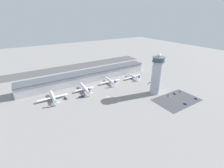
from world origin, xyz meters
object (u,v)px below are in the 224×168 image
(service_truck_baggage, at_px, (150,83))
(car_white_wagon, at_px, (169,96))
(airplane_gate_bravo, at_px, (85,89))
(service_truck_fuel, at_px, (82,96))
(airplane_gate_delta, at_px, (133,77))
(car_green_van, at_px, (185,104))
(airplane_gate_charlie, at_px, (111,81))
(service_truck_catering, at_px, (66,98))
(control_tower, at_px, (157,75))
(car_black_suv, at_px, (175,94))
(airplane_gate_alpha, at_px, (53,97))
(car_navy_sedan, at_px, (196,99))
(car_red_hatchback, at_px, (180,91))

(service_truck_baggage, xyz_separation_m, car_white_wagon, (-8.52, -46.93, -0.41))
(airplane_gate_bravo, bearing_deg, service_truck_fuel, -126.80)
(airplane_gate_delta, bearing_deg, car_white_wagon, -88.94)
(airplane_gate_delta, relative_size, car_green_van, 7.56)
(car_green_van, bearing_deg, airplane_gate_charlie, 114.29)
(airplane_gate_charlie, distance_m, service_truck_catering, 83.84)
(control_tower, relative_size, airplane_gate_delta, 1.68)
(service_truck_catering, height_order, service_truck_baggage, service_truck_baggage)
(airplane_gate_delta, height_order, car_green_van, airplane_gate_delta)
(airplane_gate_delta, xyz_separation_m, service_truck_catering, (-130.79, -10.39, -2.85))
(control_tower, xyz_separation_m, service_truck_baggage, (19.40, 28.94, -28.39))
(control_tower, bearing_deg, car_white_wagon, -58.85)
(airplane_gate_delta, height_order, car_black_suv, airplane_gate_delta)
(service_truck_catering, height_order, car_black_suv, service_truck_catering)
(car_black_suv, bearing_deg, airplane_gate_alpha, 154.02)
(service_truck_baggage, bearing_deg, control_tower, -123.83)
(airplane_gate_delta, xyz_separation_m, car_black_suv, (14.55, -81.98, -3.13))
(car_black_suv, bearing_deg, service_truck_baggage, 95.44)
(airplane_gate_alpha, relative_size, airplane_gate_charlie, 1.10)
(airplane_gate_charlie, bearing_deg, car_navy_sedan, -55.58)
(car_black_suv, bearing_deg, airplane_gate_delta, 100.06)
(airplane_gate_bravo, distance_m, car_red_hatchback, 149.12)
(airplane_gate_delta, bearing_deg, car_navy_sedan, -75.58)
(service_truck_fuel, relative_size, car_green_van, 1.69)
(airplane_gate_bravo, bearing_deg, car_navy_sedan, -40.07)
(airplane_gate_bravo, relative_size, service_truck_baggage, 4.81)
(airplane_gate_bravo, bearing_deg, service_truck_catering, -165.78)
(airplane_gate_delta, xyz_separation_m, service_truck_baggage, (10.03, -34.52, -2.78))
(service_truck_catering, xyz_separation_m, car_black_suv, (145.34, -71.60, -0.28))
(airplane_gate_alpha, relative_size, airplane_gate_bravo, 1.00)
(airplane_gate_alpha, xyz_separation_m, car_white_wagon, (147.51, -77.69, -3.52))
(airplane_gate_alpha, relative_size, service_truck_baggage, 4.80)
(car_navy_sedan, relative_size, car_white_wagon, 1.00)
(airplane_gate_alpha, xyz_separation_m, service_truck_catering, (15.22, -6.63, -3.17))
(car_black_suv, bearing_deg, airplane_gate_charlie, 126.43)
(car_red_hatchback, bearing_deg, service_truck_fuel, 154.70)
(airplane_gate_bravo, xyz_separation_m, airplane_gate_delta, (97.90, 2.05, -0.79))
(airplane_gate_delta, xyz_separation_m, car_green_van, (2.13, -108.39, -3.17))
(control_tower, relative_size, service_truck_fuel, 7.49)
(service_truck_catering, bearing_deg, airplane_gate_alpha, 156.45)
(airplane_gate_charlie, relative_size, car_black_suv, 8.91)
(airplane_gate_charlie, relative_size, car_navy_sedan, 9.12)
(service_truck_fuel, bearing_deg, service_truck_baggage, -8.33)
(airplane_gate_delta, distance_m, car_green_van, 108.46)
(service_truck_catering, height_order, car_white_wagon, service_truck_catering)
(control_tower, height_order, car_red_hatchback, control_tower)
(service_truck_baggage, distance_m, car_white_wagon, 47.70)
(service_truck_fuel, relative_size, car_navy_sedan, 1.96)
(airplane_gate_alpha, bearing_deg, service_truck_baggage, -11.15)
(car_black_suv, bearing_deg, car_green_van, -115.20)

